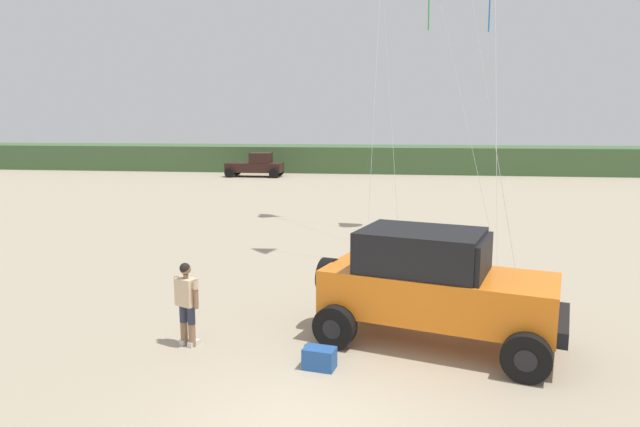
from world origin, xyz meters
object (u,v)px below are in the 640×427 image
object	(u,v)px
jeep	(434,284)
person_watching	(187,299)
distant_pickup	(256,165)
cooler_box	(319,358)

from	to	relation	value
jeep	person_watching	world-z (taller)	jeep
person_watching	distant_pickup	size ratio (longest dim) A/B	0.36
jeep	person_watching	bearing A→B (deg)	-170.08
person_watching	cooler_box	size ratio (longest dim) A/B	2.98
jeep	distant_pickup	bearing A→B (deg)	110.24
jeep	cooler_box	world-z (taller)	jeep
person_watching	distant_pickup	xyz separation A→B (m)	(-7.76, 34.79, 0.00)
person_watching	cooler_box	xyz separation A→B (m)	(2.71, -0.67, -0.75)
jeep	distant_pickup	distance (m)	36.19
cooler_box	distant_pickup	distance (m)	36.97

